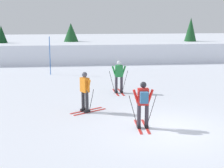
% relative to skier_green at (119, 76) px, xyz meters
% --- Properties ---
extents(ground_plane, '(120.00, 120.00, 0.00)m').
position_rel_skier_green_xyz_m(ground_plane, '(0.90, -5.83, -0.92)').
color(ground_plane, silver).
extents(far_snow_ridge, '(80.00, 9.84, 1.62)m').
position_rel_skier_green_xyz_m(far_snow_ridge, '(0.90, 14.96, -0.11)').
color(far_snow_ridge, silver).
rests_on(far_snow_ridge, ground).
extents(skier_green, '(1.00, 1.62, 1.71)m').
position_rel_skier_green_xyz_m(skier_green, '(0.00, 0.00, 0.00)').
color(skier_green, red).
rests_on(skier_green, ground).
extents(skier_orange, '(1.55, 1.16, 1.71)m').
position_rel_skier_green_xyz_m(skier_orange, '(-1.86, -3.31, -0.00)').
color(skier_orange, red).
rests_on(skier_orange, ground).
extents(skier_red, '(1.00, 1.61, 1.71)m').
position_rel_skier_green_xyz_m(skier_red, '(0.13, -5.61, 0.04)').
color(skier_red, red).
rests_on(skier_red, ground).
extents(trail_marker_pole, '(0.05, 0.05, 2.58)m').
position_rel_skier_green_xyz_m(trail_marker_pole, '(-3.91, 5.97, 0.38)').
color(trail_marker_pole, '#1E56AD').
rests_on(trail_marker_pole, ground).
extents(conifer_far_left, '(1.62, 1.62, 3.76)m').
position_rel_skier_green_xyz_m(conifer_far_left, '(8.32, 13.04, 1.24)').
color(conifer_far_left, '#513823').
rests_on(conifer_far_left, ground).
extents(conifer_far_right, '(1.41, 1.41, 3.10)m').
position_rel_skier_green_xyz_m(conifer_far_right, '(-8.46, 13.00, 1.08)').
color(conifer_far_right, '#513823').
rests_on(conifer_far_right, ground).
extents(conifer_far_centre, '(2.10, 2.10, 3.28)m').
position_rel_skier_green_xyz_m(conifer_far_centre, '(-2.54, 13.95, 1.03)').
color(conifer_far_centre, '#513823').
rests_on(conifer_far_centre, ground).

